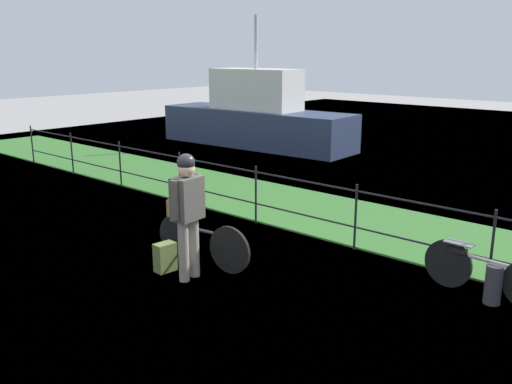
# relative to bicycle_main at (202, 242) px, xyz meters

# --- Properties ---
(ground_plane) EXTENTS (60.00, 60.00, 0.00)m
(ground_plane) POSITION_rel_bicycle_main_xyz_m (0.27, -0.35, -0.35)
(ground_plane) COLOR #9E9993
(grass_strip) EXTENTS (27.00, 2.40, 0.03)m
(grass_strip) POSITION_rel_bicycle_main_xyz_m (0.27, 3.20, -0.33)
(grass_strip) COLOR #38702D
(grass_strip) RESTS_ON ground
(harbor_water) EXTENTS (30.00, 30.00, 0.00)m
(harbor_water) POSITION_rel_bicycle_main_xyz_m (0.27, 9.36, -0.35)
(harbor_water) COLOR #426684
(harbor_water) RESTS_ON ground
(iron_fence) EXTENTS (18.04, 0.04, 1.02)m
(iron_fence) POSITION_rel_bicycle_main_xyz_m (0.27, 1.96, 0.25)
(iron_fence) COLOR black
(iron_fence) RESTS_ON ground
(bicycle_main) EXTENTS (1.61, 0.25, 0.66)m
(bicycle_main) POSITION_rel_bicycle_main_xyz_m (0.00, 0.00, 0.00)
(bicycle_main) COLOR black
(bicycle_main) RESTS_ON ground
(wooden_crate) EXTENTS (0.37, 0.33, 0.24)m
(wooden_crate) POSITION_rel_bicycle_main_xyz_m (-0.34, -0.04, 0.43)
(wooden_crate) COLOR olive
(wooden_crate) RESTS_ON bicycle_main
(terrier_dog) EXTENTS (0.32, 0.17, 0.18)m
(terrier_dog) POSITION_rel_bicycle_main_xyz_m (-0.31, -0.04, 0.63)
(terrier_dog) COLOR tan
(terrier_dog) RESTS_ON wooden_crate
(cyclist_person) EXTENTS (0.30, 0.54, 1.68)m
(cyclist_person) POSITION_rel_bicycle_main_xyz_m (0.22, -0.43, 0.65)
(cyclist_person) COLOR gray
(cyclist_person) RESTS_ON ground
(backpack_on_paving) EXTENTS (0.20, 0.29, 0.40)m
(backpack_on_paving) POSITION_rel_bicycle_main_xyz_m (-0.22, -0.48, -0.15)
(backpack_on_paving) COLOR olive
(backpack_on_paving) RESTS_ON ground
(mooring_bollard) EXTENTS (0.20, 0.20, 0.48)m
(mooring_bollard) POSITION_rel_bicycle_main_xyz_m (3.49, 1.46, -0.11)
(mooring_bollard) COLOR #38383D
(mooring_bollard) RESTS_ON ground
(bicycle_parked) EXTENTS (1.61, 0.18, 0.62)m
(bicycle_parked) POSITION_rel_bicycle_main_xyz_m (3.35, 1.56, -0.02)
(bicycle_parked) COLOR black
(bicycle_parked) RESTS_ON ground
(moored_boat_near) EXTENTS (6.64, 2.05, 4.00)m
(moored_boat_near) POSITION_rel_bicycle_main_xyz_m (-6.15, 8.08, 0.53)
(moored_boat_near) COLOR #2D3856
(moored_boat_near) RESTS_ON ground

